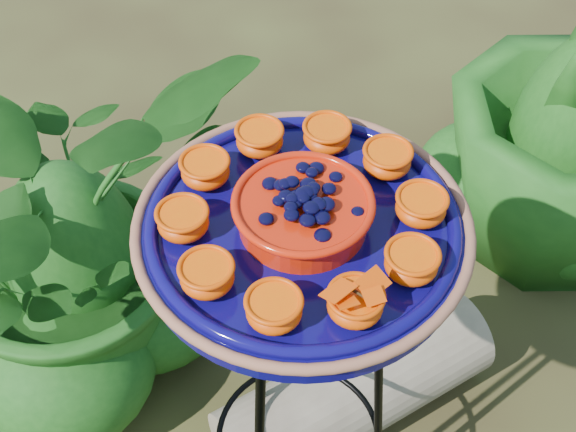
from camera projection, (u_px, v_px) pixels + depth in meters
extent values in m
torus|color=black|center=(302.00, 249.00, 1.02)|extent=(0.28, 0.28, 0.01)
cylinder|color=black|center=(260.00, 345.00, 1.39)|extent=(0.03, 0.08, 0.79)
cylinder|color=black|center=(378.00, 402.00, 1.31)|extent=(0.08, 0.03, 0.79)
cylinder|color=#0A0650|center=(303.00, 234.00, 1.00)|extent=(0.49, 0.49, 0.04)
torus|color=#8B5C3E|center=(303.00, 225.00, 0.98)|extent=(0.42, 0.42, 0.01)
torus|color=#0A0650|center=(303.00, 223.00, 0.98)|extent=(0.39, 0.39, 0.02)
cylinder|color=red|center=(303.00, 213.00, 0.97)|extent=(0.19, 0.19, 0.04)
torus|color=red|center=(303.00, 202.00, 0.95)|extent=(0.17, 0.17, 0.01)
ellipsoid|color=black|center=(303.00, 199.00, 0.95)|extent=(0.14, 0.14, 0.03)
ellipsoid|color=#E63702|center=(387.00, 162.00, 1.03)|extent=(0.06, 0.06, 0.03)
cylinder|color=orange|center=(388.00, 153.00, 1.02)|extent=(0.06, 0.06, 0.01)
ellipsoid|color=#E63702|center=(327.00, 137.00, 1.07)|extent=(0.06, 0.06, 0.03)
cylinder|color=orange|center=(327.00, 128.00, 1.05)|extent=(0.06, 0.06, 0.01)
ellipsoid|color=#E63702|center=(260.00, 141.00, 1.06)|extent=(0.06, 0.06, 0.03)
cylinder|color=orange|center=(259.00, 132.00, 1.05)|extent=(0.06, 0.06, 0.01)
ellipsoid|color=#E63702|center=(205.00, 172.00, 1.02)|extent=(0.06, 0.06, 0.03)
cylinder|color=orange|center=(204.00, 163.00, 1.01)|extent=(0.06, 0.06, 0.01)
ellipsoid|color=#E63702|center=(183.00, 223.00, 0.96)|extent=(0.06, 0.06, 0.03)
cylinder|color=orange|center=(182.00, 214.00, 0.95)|extent=(0.06, 0.06, 0.01)
ellipsoid|color=#E63702|center=(207.00, 277.00, 0.91)|extent=(0.06, 0.06, 0.03)
cylinder|color=orange|center=(206.00, 269.00, 0.90)|extent=(0.06, 0.06, 0.01)
ellipsoid|color=#E63702|center=(274.00, 311.00, 0.88)|extent=(0.06, 0.06, 0.03)
cylinder|color=orange|center=(274.00, 303.00, 0.87)|extent=(0.06, 0.06, 0.01)
ellipsoid|color=#E63702|center=(355.00, 306.00, 0.88)|extent=(0.06, 0.06, 0.03)
cylinder|color=orange|center=(356.00, 297.00, 0.87)|extent=(0.06, 0.06, 0.01)
ellipsoid|color=#E63702|center=(411.00, 264.00, 0.92)|extent=(0.06, 0.06, 0.03)
cylinder|color=orange|center=(413.00, 256.00, 0.91)|extent=(0.06, 0.06, 0.01)
ellipsoid|color=#E63702|center=(421.00, 209.00, 0.98)|extent=(0.06, 0.06, 0.03)
cylinder|color=orange|center=(422.00, 200.00, 0.97)|extent=(0.06, 0.06, 0.01)
cylinder|color=black|center=(356.00, 292.00, 0.86)|extent=(0.02, 0.02, 0.00)
cube|color=#FF4105|center=(338.00, 291.00, 0.86)|extent=(0.04, 0.04, 0.01)
cube|color=#FF4105|center=(373.00, 283.00, 0.87)|extent=(0.04, 0.04, 0.01)
cylinder|color=gray|center=(355.00, 390.00, 1.66)|extent=(0.62, 0.35, 0.20)
imported|color=#174B14|center=(67.00, 224.00, 1.57)|extent=(0.93, 0.89, 0.79)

